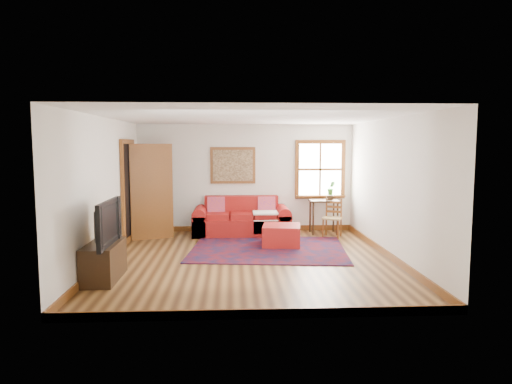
{
  "coord_description": "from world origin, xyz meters",
  "views": [
    {
      "loc": [
        -0.31,
        -7.9,
        2.04
      ],
      "look_at": [
        0.13,
        0.6,
        1.15
      ],
      "focal_mm": 32.0,
      "sensor_mm": 36.0,
      "label": 1
    }
  ],
  "objects": [
    {
      "name": "ground",
      "position": [
        0.0,
        0.0,
        0.0
      ],
      "size": [
        5.5,
        5.5,
        0.0
      ],
      "primitive_type": "plane",
      "color": "#422611",
      "rests_on": "ground"
    },
    {
      "name": "candle_hurricane",
      "position": [
        -2.21,
        -0.68,
        0.64
      ],
      "size": [
        0.12,
        0.12,
        0.18
      ],
      "color": "silver",
      "rests_on": "media_cabinet"
    },
    {
      "name": "red_leather_sofa",
      "position": [
        -0.1,
        2.33,
        0.28
      ],
      "size": [
        2.18,
        0.9,
        0.85
      ],
      "color": "maroon",
      "rests_on": "ground"
    },
    {
      "name": "television",
      "position": [
        -2.24,
        -1.2,
        0.89
      ],
      "size": [
        0.15,
        1.16,
        0.67
      ],
      "primitive_type": "imported",
      "rotation": [
        0.0,
        0.0,
        1.57
      ],
      "color": "black",
      "rests_on": "media_cabinet"
    },
    {
      "name": "side_table",
      "position": [
        1.77,
        2.32,
        0.65
      ],
      "size": [
        0.65,
        0.49,
        0.78
      ],
      "color": "#311E10",
      "rests_on": "ground"
    },
    {
      "name": "room_envelope",
      "position": [
        0.0,
        0.02,
        1.65
      ],
      "size": [
        5.04,
        5.54,
        2.52
      ],
      "color": "silver",
      "rests_on": "ground"
    },
    {
      "name": "red_ottoman",
      "position": [
        0.67,
        1.1,
        0.21
      ],
      "size": [
        0.83,
        0.83,
        0.42
      ],
      "primitive_type": "cube",
      "rotation": [
        0.0,
        0.0,
        -0.13
      ],
      "color": "maroon",
      "rests_on": "ground"
    },
    {
      "name": "ladder_back_chair",
      "position": [
        1.9,
        1.96,
        0.45
      ],
      "size": [
        0.51,
        0.5,
        0.84
      ],
      "color": "tan",
      "rests_on": "ground"
    },
    {
      "name": "framed_artwork",
      "position": [
        -0.3,
        2.71,
        1.55
      ],
      "size": [
        1.05,
        0.07,
        0.85
      ],
      "color": "brown",
      "rests_on": "ground"
    },
    {
      "name": "doorway",
      "position": [
        -2.21,
        1.78,
        1.07
      ],
      "size": [
        0.89,
        1.08,
        2.14
      ],
      "color": "black",
      "rests_on": "ground"
    },
    {
      "name": "persian_rug",
      "position": [
        0.38,
        0.79,
        0.01
      ],
      "size": [
        3.17,
        2.65,
        0.02
      ],
      "primitive_type": "cube",
      "rotation": [
        0.0,
        0.0,
        -0.1
      ],
      "color": "#570C13",
      "rests_on": "ground"
    },
    {
      "name": "window",
      "position": [
        1.78,
        2.7,
        1.31
      ],
      "size": [
        1.18,
        0.2,
        1.38
      ],
      "color": "white",
      "rests_on": "ground"
    },
    {
      "name": "media_cabinet",
      "position": [
        -2.26,
        -1.06,
        0.28
      ],
      "size": [
        0.46,
        1.02,
        0.56
      ],
      "primitive_type": "cube",
      "color": "#311E10",
      "rests_on": "ground"
    }
  ]
}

